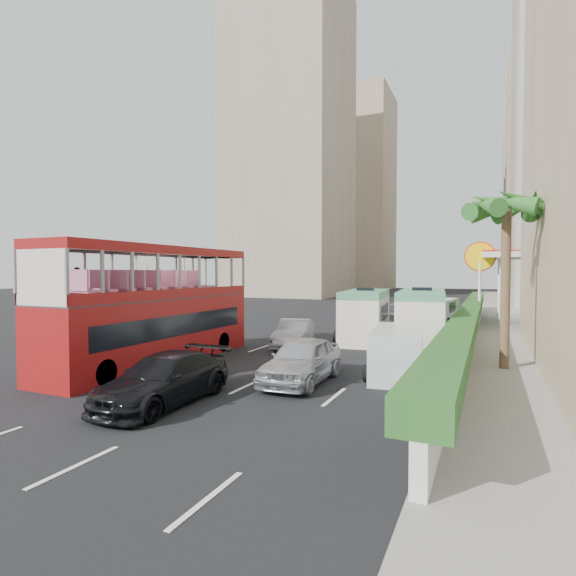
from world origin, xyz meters
The scene contains 19 objects.
ground_plane centered at (0.00, 0.00, 0.00)m, with size 200.00×200.00×0.00m, color black.
double_decker_bus centered at (-6.00, 0.00, 2.53)m, with size 2.50×11.00×5.06m, color maroon.
car_silver_lane_a centered at (-2.07, 6.03, 0.00)m, with size 1.54×4.43×1.46m, color #B6B8BD.
car_silver_lane_b centered at (1.13, -0.64, 0.00)m, with size 1.89×4.69×1.60m, color #B6B8BD.
car_black centered at (-1.67, -4.74, 0.00)m, with size 2.05×5.04×1.46m, color black.
van_asset centered at (1.37, 13.85, 0.00)m, with size 2.10×4.54×1.26m, color silver.
minibus_near centered at (0.71, 10.04, 1.45)m, with size 2.18×6.53×2.90m, color silver.
minibus_far centered at (3.99, 9.12, 1.50)m, with size 2.25×6.75×2.99m, color silver.
panel_van_near centered at (4.08, 1.79, 0.90)m, with size 1.79×4.48×1.79m, color silver.
panel_van_far centered at (3.81, 20.20, 0.96)m, with size 1.92×4.79×1.92m, color silver.
sidewalk centered at (9.00, 25.00, 0.09)m, with size 6.00×120.00×0.18m, color #99968C.
kerb_wall centered at (6.20, 14.00, 0.68)m, with size 0.30×44.00×1.00m, color silver.
hedge centered at (6.20, 14.00, 1.53)m, with size 1.10×44.00×0.70m, color #2D6626.
palm_tree centered at (7.80, 4.00, 3.38)m, with size 0.36×0.36×6.40m, color brown.
shell_station centered at (10.00, 23.00, 2.75)m, with size 6.50×8.00×5.50m, color silver.
tower_far_a centered at (17.00, 82.00, 22.00)m, with size 14.00×14.00×44.00m, color tan.
tower_far_b centered at (17.00, 104.00, 20.00)m, with size 14.00×14.00×40.00m, color tan.
tower_left_a centered at (-24.00, 55.00, 26.00)m, with size 18.00×18.00×52.00m, color tan.
tower_left_b centered at (-22.00, 90.00, 23.00)m, with size 16.00×16.00×46.00m, color tan.
Camera 1 is at (7.21, -15.42, 3.94)m, focal length 28.00 mm.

